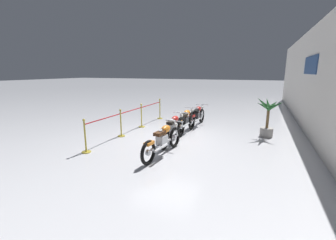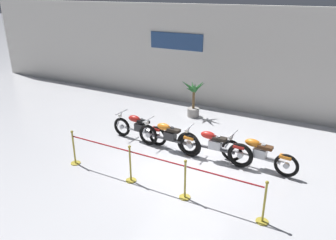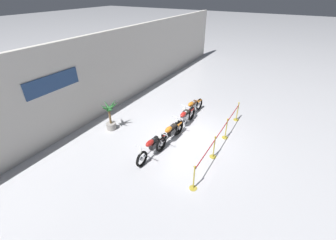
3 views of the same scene
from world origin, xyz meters
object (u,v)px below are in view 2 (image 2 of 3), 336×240
Objects in this scene: motorcycle_red_0 at (139,128)px; motorcycle_orange_3 at (258,154)px; motorcycle_orange_1 at (168,137)px; potted_palm_left_of_row at (194,99)px; stanchion_far_left at (118,156)px; stanchion_mid_left at (131,169)px; stanchion_mid_right at (185,185)px; stanchion_far_right at (264,208)px; motorcycle_red_2 at (213,146)px.

motorcycle_orange_3 is (3.95, 0.05, 0.01)m from motorcycle_red_0.
potted_palm_left_of_row is at bearing 99.74° from motorcycle_orange_1.
stanchion_mid_left is at bearing 0.00° from stanchion_far_left.
potted_palm_left_of_row is at bearing 95.58° from stanchion_mid_left.
motorcycle_orange_1 is 0.99× the size of motorcycle_orange_3.
stanchion_far_left is 5.26× the size of stanchion_mid_right.
stanchion_far_right is at bearing 0.00° from stanchion_mid_right.
motorcycle_orange_3 is at bearing 62.55° from stanchion_mid_right.
stanchion_mid_left is at bearing 180.00° from stanchion_mid_right.
motorcycle_red_0 is at bearing 141.33° from stanchion_mid_right.
stanchion_mid_left reaches higher than motorcycle_orange_3.
motorcycle_orange_3 is at bearing 35.76° from stanchion_far_left.
motorcycle_orange_1 is 2.75m from motorcycle_orange_3.
potted_palm_left_of_row is 1.49× the size of stanchion_mid_left.
stanchion_mid_left is (-0.02, -2.06, -0.11)m from motorcycle_orange_1.
stanchion_mid_left is at bearing -61.94° from motorcycle_red_0.
stanchion_far_left is at bearing -70.07° from motorcycle_red_0.
stanchion_far_right is at bearing 0.00° from stanchion_far_left.
potted_palm_left_of_row is (-0.52, 3.05, 0.28)m from motorcycle_orange_1.
motorcycle_orange_1 is 2.13× the size of stanchion_mid_right.
stanchion_mid_right is at bearing 180.00° from stanchion_far_right.
motorcycle_red_0 is 3.55m from stanchion_mid_right.
motorcycle_red_2 is at bearing -2.68° from motorcycle_red_0.
stanchion_far_left reaches higher than motorcycle_orange_1.
motorcycle_orange_1 is 2.59m from stanchion_mid_right.
motorcycle_orange_3 reaches higher than motorcycle_red_0.
potted_palm_left_of_row is at bearing 91.35° from stanchion_far_left.
stanchion_far_left is 0.49m from stanchion_mid_left.
motorcycle_orange_1 is at bearing 149.21° from stanchion_far_right.
motorcycle_red_2 is at bearing 48.10° from stanchion_far_left.
stanchion_mid_left reaches higher than motorcycle_red_0.
motorcycle_orange_3 is 3.88m from stanchion_far_left.
stanchion_far_right is at bearing -46.63° from motorcycle_red_2.
stanchion_mid_left is 1.00× the size of stanchion_far_right.
motorcycle_red_2 is at bearing -172.31° from motorcycle_orange_3.
stanchion_mid_left is 3.48m from stanchion_far_right.
motorcycle_red_2 is 0.43× the size of stanchion_far_left.
potted_palm_left_of_row reaches higher than stanchion_mid_right.
stanchion_far_left is 5.26× the size of stanchion_far_right.
stanchion_far_left is at bearing 180.00° from stanchion_far_right.
motorcycle_red_0 is at bearing 177.32° from motorcycle_red_2.
motorcycle_orange_1 is 2.11m from stanchion_far_left.
potted_palm_left_of_row is 0.28× the size of stanchion_far_left.
motorcycle_orange_1 is at bearing 89.31° from stanchion_mid_left.
stanchion_far_right is at bearing -25.46° from motorcycle_red_0.
stanchion_far_right reaches higher than motorcycle_orange_1.
motorcycle_red_0 is 2.02× the size of stanchion_mid_left.
motorcycle_red_0 is 0.95× the size of motorcycle_orange_1.
motorcycle_red_0 is 2.02× the size of stanchion_far_right.
stanchion_far_left is (-3.14, -2.26, 0.20)m from motorcycle_orange_3.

